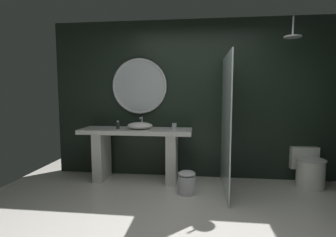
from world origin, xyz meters
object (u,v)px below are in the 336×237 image
(rain_shower_head, at_px, (293,35))
(tumbler_cup, at_px, (174,126))
(soap_dispenser, at_px, (118,125))
(round_wall_mirror, at_px, (139,86))
(toilet, at_px, (309,169))
(vessel_sink, at_px, (140,126))
(waste_bin, at_px, (187,182))

(rain_shower_head, bearing_deg, tumbler_cup, 176.84)
(soap_dispenser, bearing_deg, round_wall_mirror, 47.21)
(soap_dispenser, xyz_separation_m, toilet, (2.95, 0.11, -0.64))
(rain_shower_head, distance_m, toilet, 2.00)
(toilet, bearing_deg, tumbler_cup, -179.72)
(vessel_sink, height_order, toilet, vessel_sink)
(waste_bin, bearing_deg, rain_shower_head, 16.52)
(soap_dispenser, distance_m, round_wall_mirror, 0.75)
(tumbler_cup, height_order, round_wall_mirror, round_wall_mirror)
(round_wall_mirror, relative_size, waste_bin, 2.80)
(tumbler_cup, distance_m, toilet, 2.15)
(rain_shower_head, bearing_deg, waste_bin, -163.48)
(vessel_sink, distance_m, soap_dispenser, 0.35)
(vessel_sink, height_order, round_wall_mirror, round_wall_mirror)
(round_wall_mirror, bearing_deg, soap_dispenser, -132.79)
(round_wall_mirror, distance_m, waste_bin, 1.76)
(vessel_sink, relative_size, waste_bin, 1.22)
(rain_shower_head, bearing_deg, round_wall_mirror, 172.47)
(tumbler_cup, distance_m, round_wall_mirror, 0.91)
(round_wall_mirror, bearing_deg, tumbler_cup, -19.11)
(toilet, height_order, waste_bin, toilet)
(vessel_sink, bearing_deg, tumbler_cup, 6.48)
(waste_bin, bearing_deg, vessel_sink, 148.81)
(tumbler_cup, bearing_deg, soap_dispenser, -173.84)
(round_wall_mirror, distance_m, rain_shower_head, 2.43)
(round_wall_mirror, bearing_deg, toilet, -4.31)
(vessel_sink, distance_m, toilet, 2.68)
(tumbler_cup, relative_size, waste_bin, 0.28)
(waste_bin, bearing_deg, round_wall_mirror, 138.58)
(toilet, bearing_deg, round_wall_mirror, 175.69)
(rain_shower_head, distance_m, waste_bin, 2.57)
(rain_shower_head, height_order, waste_bin, rain_shower_head)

